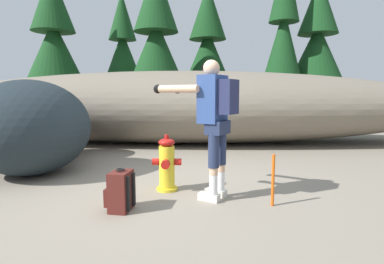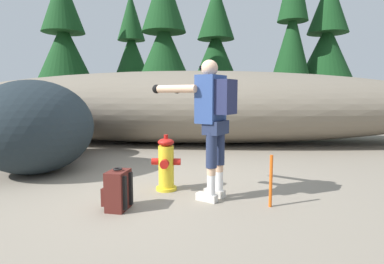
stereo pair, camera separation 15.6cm
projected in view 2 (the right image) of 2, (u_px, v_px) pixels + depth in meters
ground_plane at (163, 191)px, 4.28m from camera, size 56.00×56.00×0.04m
dirt_embankment at (188, 107)px, 8.36m from camera, size 14.23×3.20×1.88m
fire_hydrant at (166, 165)px, 4.20m from camera, size 0.39×0.33×0.75m
utility_worker at (211, 112)px, 3.76m from camera, size 1.04×0.81×1.68m
spare_backpack at (118, 190)px, 3.51m from camera, size 0.32×0.32×0.47m
boulder_large at (34, 127)px, 5.08m from camera, size 2.39×2.42×1.51m
boulder_mid at (47, 127)px, 6.34m from camera, size 2.15×2.07×1.25m
pine_tree_far_left at (64, 43)px, 14.39m from camera, size 2.94×2.94×6.78m
pine_tree_left at (132, 49)px, 15.92m from camera, size 2.12×2.12×6.30m
pine_tree_center at (164, 44)px, 12.86m from camera, size 2.78×2.78×6.42m
pine_tree_right at (216, 49)px, 14.74m from camera, size 2.65×2.65×6.35m
pine_tree_far_right at (292, 34)px, 12.97m from camera, size 1.91×1.91×7.19m
pine_tree_ridge_end at (327, 43)px, 13.56m from camera, size 2.62×2.62×6.26m
survey_stake at (271, 181)px, 3.58m from camera, size 0.04×0.04×0.60m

